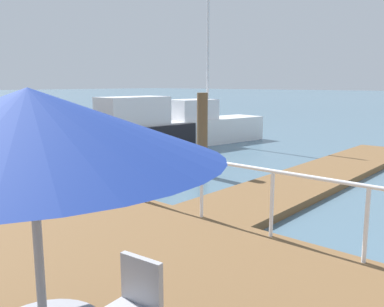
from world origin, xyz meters
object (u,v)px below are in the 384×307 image
at_px(patio_umbrella, 30,125).
at_px(cafe_chair_0, 132,304).
at_px(moored_boat_0, 205,126).
at_px(pedestrian_1, 16,155).
at_px(moored_boat_2, 116,135).

height_order(patio_umbrella, cafe_chair_0, patio_umbrella).
distance_m(moored_boat_0, pedestrian_1, 11.19).
distance_m(moored_boat_0, cafe_chair_0, 15.69).
bearing_deg(cafe_chair_0, pedestrian_1, 72.74).
bearing_deg(pedestrian_1, moored_boat_2, 34.14).
relative_size(moored_boat_0, cafe_chair_0, 9.18).
relative_size(moored_boat_0, moored_boat_2, 1.09).
bearing_deg(pedestrian_1, moored_boat_0, 18.41).
xyz_separation_m(moored_boat_2, pedestrian_1, (-5.67, -3.84, 0.44)).
distance_m(patio_umbrella, pedestrian_1, 6.78).
bearing_deg(patio_umbrella, moored_boat_2, 49.86).
height_order(moored_boat_0, patio_umbrella, moored_boat_0).
xyz_separation_m(moored_boat_2, cafe_chair_0, (-7.53, -9.84, 0.11)).
xyz_separation_m(moored_boat_0, cafe_chair_0, (-12.47, -9.52, 0.14)).
relative_size(moored_boat_2, patio_umbrella, 3.12).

